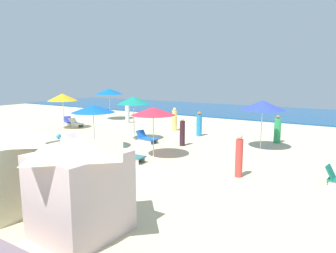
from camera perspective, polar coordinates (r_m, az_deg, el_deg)
name	(u,v)px	position (r m, az deg, el deg)	size (l,w,h in m)	color
ground_plane	(89,165)	(14.40, -14.17, -6.92)	(60.00, 60.00, 0.00)	beige
ocean	(250,112)	(34.89, 14.77, 2.65)	(60.00, 12.75, 0.12)	#154D87
cabana_2	(11,165)	(10.44, -26.76, -6.36)	(2.43, 2.35, 2.57)	beige
cabana_3	(80,185)	(8.17, -15.78, -10.32)	(2.25, 2.35, 2.47)	beige
umbrella_0	(109,91)	(28.47, -10.72, 6.34)	(2.46, 2.46, 2.79)	silver
umbrella_1	(262,105)	(17.41, 16.90, 3.75)	(2.36, 2.36, 2.64)	silver
umbrella_2	(153,111)	(14.94, -2.74, 2.81)	(2.13, 2.13, 2.46)	silver
lounge_chair_2_0	(130,156)	(14.60, -7.04, -5.35)	(1.42, 0.63, 0.74)	silver
umbrella_3	(134,100)	(19.01, -6.32, 4.79)	(2.00, 2.00, 2.70)	silver
lounge_chair_3_0	(147,138)	(18.63, -3.94, -2.15)	(1.47, 0.88, 0.67)	silver
umbrella_4	(93,109)	(17.12, -13.53, 3.20)	(2.31, 2.31, 2.41)	silver
lounge_chair_4_0	(72,147)	(17.07, -17.21, -3.63)	(1.38, 0.85, 0.74)	silver
lounge_chair_4_1	(76,143)	(17.78, -16.56, -2.92)	(1.35, 0.91, 0.79)	silver
umbrella_6	(62,97)	(24.36, -18.75, 5.10)	(2.16, 2.16, 2.62)	silver
lounge_chair_6_0	(70,122)	(26.09, -17.47, 0.79)	(1.63, 1.12, 0.67)	silver
lounge_chair_6_1	(76,123)	(25.21, -16.46, 0.54)	(1.35, 0.72, 0.65)	silver
beachgoer_0	(182,133)	(17.62, 2.63, -1.11)	(0.42, 0.42, 1.62)	#391D28
beachgoer_1	(175,120)	(22.47, 1.22, 1.22)	(0.46, 0.46, 1.67)	#F9D370
beachgoer_2	(277,130)	(19.45, 19.39, -0.63)	(0.53, 0.53, 1.66)	#32AB5F
beachgoer_3	(127,113)	(26.23, -7.44, 2.38)	(0.50, 0.50, 1.71)	silver
beachgoer_4	(239,156)	(12.56, 12.87, -5.32)	(0.40, 0.40, 1.73)	#E4423D
beachgoer_5	(199,125)	(20.55, 5.72, 0.35)	(0.44, 0.44, 1.62)	#2588CB
cooler_box_0	(30,136)	(21.28, -24.01, -1.60)	(0.54, 0.31, 0.42)	red
beach_ball_1	(59,136)	(20.82, -19.36, -1.71)	(0.31, 0.31, 0.31)	#348ACB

